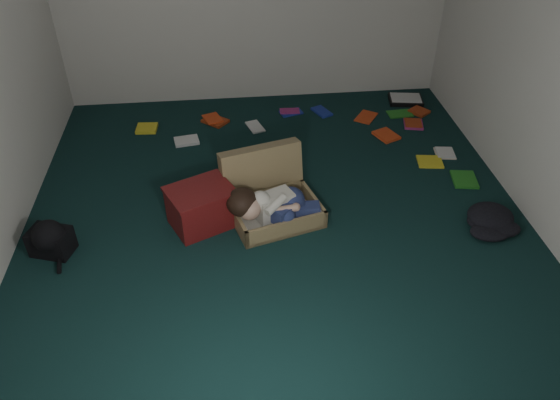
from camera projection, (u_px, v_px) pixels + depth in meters
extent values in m
plane|color=black|center=(278.00, 224.00, 4.34)|extent=(4.50, 4.50, 0.00)
plane|color=silver|center=(350.00, 355.00, 1.77)|extent=(4.50, 0.00, 4.50)
cube|color=olive|center=(276.00, 212.00, 4.33)|extent=(0.78, 0.65, 0.15)
cube|color=beige|center=(276.00, 216.00, 4.36)|extent=(0.71, 0.58, 0.02)
cube|color=olive|center=(262.00, 175.00, 4.47)|extent=(0.71, 0.38, 0.50)
cube|color=silver|center=(274.00, 206.00, 4.26)|extent=(0.33, 0.27, 0.21)
sphere|color=tan|center=(249.00, 208.00, 4.14)|extent=(0.18, 0.18, 0.18)
ellipsoid|color=black|center=(242.00, 202.00, 4.15)|extent=(0.24, 0.26, 0.21)
ellipsoid|color=navy|center=(291.00, 201.00, 4.31)|extent=(0.22, 0.26, 0.21)
cube|color=navy|center=(287.00, 212.00, 4.21)|extent=(0.28, 0.25, 0.14)
cube|color=navy|center=(305.00, 211.00, 4.27)|extent=(0.24, 0.13, 0.11)
sphere|color=white|center=(314.00, 208.00, 4.33)|extent=(0.11, 0.11, 0.11)
sphere|color=white|center=(317.00, 214.00, 4.28)|extent=(0.10, 0.10, 0.10)
cylinder|color=tan|center=(286.00, 209.00, 4.16)|extent=(0.19, 0.10, 0.06)
cube|color=maroon|center=(202.00, 208.00, 4.25)|extent=(0.57, 0.52, 0.31)
cube|color=maroon|center=(200.00, 191.00, 4.15)|extent=(0.60, 0.55, 0.02)
cube|color=black|center=(406.00, 100.00, 6.01)|extent=(0.40, 0.32, 0.05)
cube|color=white|center=(406.00, 98.00, 6.00)|extent=(0.36, 0.28, 0.01)
cube|color=yellow|center=(147.00, 129.00, 5.53)|extent=(0.21, 0.16, 0.02)
cube|color=#AC3816|center=(215.00, 121.00, 5.65)|extent=(0.26, 0.25, 0.02)
cube|color=white|center=(255.00, 126.00, 5.57)|extent=(0.21, 0.24, 0.02)
cube|color=navy|center=(322.00, 112.00, 5.82)|extent=(0.22, 0.25, 0.02)
cube|color=#DE421A|center=(366.00, 117.00, 5.73)|extent=(0.26, 0.24, 0.02)
cube|color=#257C22|center=(400.00, 114.00, 5.79)|extent=(0.22, 0.17, 0.02)
cube|color=#A72974|center=(413.00, 124.00, 5.60)|extent=(0.26, 0.25, 0.02)
cube|color=beige|center=(445.00, 153.00, 5.16)|extent=(0.19, 0.23, 0.02)
cube|color=yellow|center=(430.00, 162.00, 5.04)|extent=(0.23, 0.25, 0.02)
cube|color=#AC3816|center=(419.00, 112.00, 5.82)|extent=(0.25, 0.23, 0.02)
cube|color=white|center=(187.00, 141.00, 5.33)|extent=(0.23, 0.19, 0.02)
cube|color=navy|center=(291.00, 112.00, 5.81)|extent=(0.25, 0.26, 0.02)
cube|color=#DE421A|center=(386.00, 136.00, 5.42)|extent=(0.18, 0.22, 0.02)
cube|color=#257C22|center=(464.00, 180.00, 4.81)|extent=(0.24, 0.26, 0.02)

